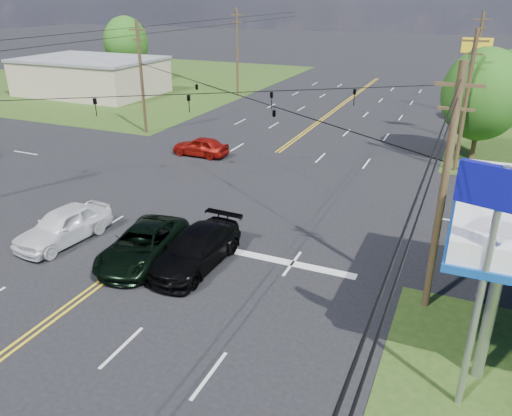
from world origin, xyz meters
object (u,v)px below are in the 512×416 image
at_px(pole_ne, 466,101).
at_px(tree_right_a, 483,95).
at_px(pickup_white, 64,225).
at_px(polesign_se, 495,227).
at_px(pickup_dkgreen, 143,245).
at_px(pole_left_far, 237,51).
at_px(pole_se, 443,191).
at_px(tree_far_l, 126,42).
at_px(retail_nw, 91,77).
at_px(pole_right_far, 475,63).
at_px(pole_nw, 141,76).
at_px(suv_black, 196,249).

xyz_separation_m(pole_ne, tree_right_a, (1.00, 3.00, -0.05)).
bearing_deg(pickup_white, polesign_se, -4.69).
height_order(pole_ne, pickup_white, pole_ne).
relative_size(tree_right_a, pickup_dkgreen, 1.43).
height_order(pole_left_far, pickup_white, pole_left_far).
xyz_separation_m(pole_se, pole_ne, (0.00, 18.00, 0.00)).
xyz_separation_m(tree_far_l, pickup_white, (27.77, -42.41, -4.32)).
xyz_separation_m(retail_nw, pole_right_far, (43.00, 6.00, 3.17)).
height_order(tree_far_l, polesign_se, tree_far_l).
bearing_deg(pole_left_far, pickup_dkgreen, -70.64).
distance_m(pole_nw, pole_left_far, 19.00).
relative_size(pole_nw, pickup_dkgreen, 1.67).
relative_size(pole_se, polesign_se, 1.25).
relative_size(tree_far_l, polesign_se, 1.15).
distance_m(pole_ne, polesign_se, 23.07).
relative_size(pole_nw, pole_left_far, 0.95).
bearing_deg(pickup_dkgreen, pole_nw, 116.80).
bearing_deg(pole_ne, polesign_se, -86.22).
distance_m(pole_left_far, polesign_se, 50.22).
distance_m(pole_nw, pickup_dkgreen, 24.02).
relative_size(pole_ne, pickup_white, 1.84).
xyz_separation_m(pole_ne, polesign_se, (1.52, -23.00, 1.04)).
distance_m(pole_ne, tree_right_a, 3.16).
height_order(suv_black, pickup_white, pickup_white).
relative_size(tree_right_a, polesign_se, 1.07).
height_order(pole_right_far, tree_right_a, pole_right_far).
relative_size(retail_nw, tree_right_a, 1.96).
distance_m(pole_se, tree_right_a, 21.02).
bearing_deg(polesign_se, pickup_dkgreen, 165.71).
height_order(pole_ne, tree_right_a, pole_ne).
relative_size(retail_nw, pole_left_far, 1.60).
distance_m(pickup_dkgreen, polesign_se, 15.36).
distance_m(pole_right_far, pickup_dkgreen, 40.65).
bearing_deg(pole_nw, retail_nw, 142.59).
xyz_separation_m(pickup_dkgreen, pickup_white, (-4.73, 0.02, 0.09)).
bearing_deg(tree_right_a, pole_se, -92.73).
height_order(pole_right_far, pickup_dkgreen, pole_right_far).
height_order(retail_nw, suv_black, retail_nw).
bearing_deg(tree_far_l, retail_nw, -78.69).
bearing_deg(pole_nw, tree_right_a, 6.34).
xyz_separation_m(pole_right_far, suv_black, (-10.00, -37.87, -4.34)).
bearing_deg(pole_se, tree_far_l, 137.66).
bearing_deg(suv_black, pole_ne, 64.18).
bearing_deg(suv_black, pickup_white, -173.71).
relative_size(pole_right_far, pickup_dkgreen, 1.75).
bearing_deg(retail_nw, pole_se, -35.79).
distance_m(pole_se, suv_black, 10.84).
height_order(tree_far_l, pickup_dkgreen, tree_far_l).
bearing_deg(pole_ne, pole_se, -90.00).
bearing_deg(polesign_se, pole_left_far, 123.23).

